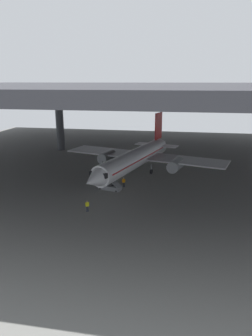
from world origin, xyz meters
TOP-DOWN VIEW (x-y plane):
  - ground_plane at (0.00, 0.00)m, footprint 110.00×110.00m
  - hangar_structure at (-0.08, 13.75)m, footprint 121.00×99.00m
  - airplane_main at (0.27, 1.31)m, footprint 32.27×32.71m
  - boarding_stairs at (-2.75, -7.45)m, footprint 4.24×2.44m
  - crew_worker_near_nose at (-3.68, -16.72)m, footprint 0.43×0.41m
  - crew_worker_by_stairs at (-0.74, -5.97)m, footprint 0.54×0.28m
  - baggage_tug at (-2.64, 12.85)m, footprint 1.32×2.22m

SIDE VIEW (x-z plane):
  - ground_plane at x=0.00m, z-range 0.00..0.00m
  - baggage_tug at x=-2.64m, z-range 0.08..0.98m
  - boarding_stairs at x=-2.75m, z-range -1.52..2.95m
  - crew_worker_near_nose at x=-3.68m, z-range 0.11..1.69m
  - crew_worker_by_stairs at x=-0.74m, z-range 0.11..1.76m
  - airplane_main at x=0.27m, z-range -2.00..8.56m
  - hangar_structure at x=-0.08m, z-range 7.59..24.03m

